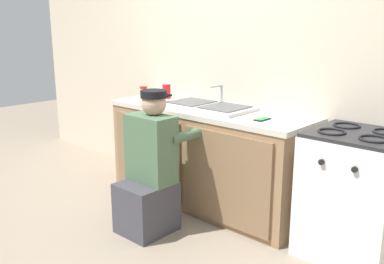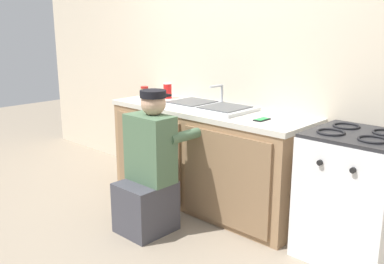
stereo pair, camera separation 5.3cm
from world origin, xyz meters
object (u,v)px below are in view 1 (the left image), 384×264
Objects in this scene: soda_cup_red at (166,91)px; condiment_jar at (144,93)px; cell_phone at (262,119)px; stove_range at (353,194)px; spice_bottle_pepper at (157,99)px; sink_double_basin at (208,106)px; plumber_person at (150,174)px.

soda_cup_red is 0.23m from condiment_jar.
cell_phone is at bearing -9.20° from soda_cup_red.
spice_bottle_pepper is (-1.78, -0.16, 0.48)m from stove_range.
condiment_jar reaches higher than cell_phone.
soda_cup_red is at bearing 169.40° from sink_double_basin.
spice_bottle_pepper is (0.27, -0.07, -0.01)m from condiment_jar.
sink_double_basin reaches higher than soda_cup_red.
soda_cup_red is (-0.63, 0.12, 0.06)m from sink_double_basin.
condiment_jar is at bearing -177.57° from stove_range.
plumber_person reaches higher than sink_double_basin.
soda_cup_red is at bearing 120.07° from spice_bottle_pepper.
plumber_person is at bearing -134.77° from cell_phone.
plumber_person is 0.96m from cell_phone.
condiment_jar is (-2.05, -0.09, 0.50)m from stove_range.
spice_bottle_pepper is at bearing 131.50° from plumber_person.
cell_phone is 1.33× the size of spice_bottle_pepper.
sink_double_basin is 5.26× the size of soda_cup_red.
cell_phone is at bearing 4.25° from spice_bottle_pepper.
soda_cup_red is 1.09× the size of cell_phone.
soda_cup_red is (-1.95, 0.12, 0.51)m from stove_range.
sink_double_basin is at bearing 172.24° from cell_phone.
stove_range is 5.91× the size of soda_cup_red.
spice_bottle_pepper is at bearing -15.66° from condiment_jar.
plumber_person reaches higher than cell_phone.
stove_range is at bearing -3.51° from soda_cup_red.
cell_phone is at bearing 0.24° from condiment_jar.
spice_bottle_pepper is at bearing -175.75° from cell_phone.
sink_double_basin is 0.89× the size of stove_range.
cell_phone is at bearing -173.44° from stove_range.
sink_double_basin is at bearing -10.60° from soda_cup_red.
soda_cup_red is at bearing 170.80° from cell_phone.
soda_cup_red reaches higher than stove_range.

